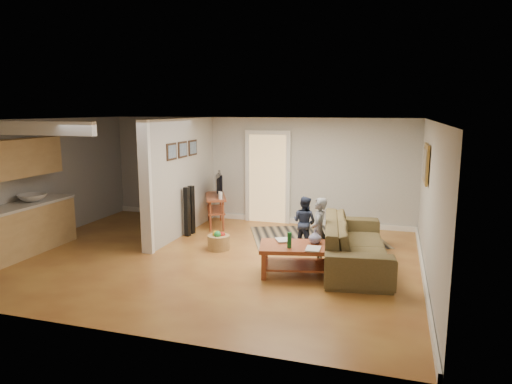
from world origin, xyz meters
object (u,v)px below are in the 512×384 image
(speaker_right, at_px, (192,210))
(toy_basket, at_px, (219,241))
(coffee_table, at_px, (300,251))
(toddler, at_px, (304,247))
(sofa, at_px, (355,264))
(tv_console, at_px, (216,198))
(child, at_px, (318,264))
(speaker_left, at_px, (187,212))

(speaker_right, height_order, toy_basket, speaker_right)
(coffee_table, distance_m, toddler, 1.54)
(speaker_right, relative_size, toddler, 1.03)
(sofa, height_order, coffee_table, coffee_table)
(speaker_right, xyz_separation_m, toy_basket, (0.99, -0.92, -0.37))
(coffee_table, height_order, toy_basket, coffee_table)
(speaker_right, distance_m, toddler, 2.63)
(tv_console, relative_size, child, 1.03)
(speaker_right, bearing_deg, speaker_left, -74.39)
(sofa, bearing_deg, speaker_left, 69.49)
(coffee_table, bearing_deg, child, 70.86)
(coffee_table, relative_size, tv_console, 1.15)
(speaker_right, bearing_deg, toddler, 8.55)
(sofa, distance_m, toy_basket, 2.61)
(coffee_table, height_order, toddler, coffee_table)
(speaker_left, height_order, toddler, speaker_left)
(tv_console, xyz_separation_m, child, (2.71, -1.97, -0.65))
(coffee_table, xyz_separation_m, speaker_left, (-2.77, 1.56, 0.14))
(speaker_left, xyz_separation_m, child, (2.98, -0.97, -0.53))
(tv_console, distance_m, toddler, 2.62)
(sofa, distance_m, tv_console, 3.85)
(child, distance_m, toddler, 0.98)
(tv_console, bearing_deg, sofa, -53.01)
(tv_console, bearing_deg, speaker_left, -129.50)
(sofa, distance_m, coffee_table, 1.19)
(sofa, distance_m, toddler, 1.26)
(coffee_table, relative_size, speaker_right, 1.33)
(sofa, relative_size, toddler, 2.62)
(sofa, xyz_separation_m, toy_basket, (-2.61, 0.10, 0.16))
(tv_console, xyz_separation_m, speaker_left, (-0.26, -1.00, -0.12))
(speaker_left, distance_m, speaker_right, 0.23)
(speaker_left, distance_m, child, 3.18)
(speaker_left, bearing_deg, toddler, 8.15)
(coffee_table, relative_size, toy_basket, 3.27)
(tv_console, distance_m, speaker_left, 1.04)
(toy_basket, relative_size, toddler, 0.42)
(coffee_table, relative_size, speaker_left, 1.32)
(toy_basket, relative_size, child, 0.36)
(speaker_left, xyz_separation_m, toddler, (2.56, -0.09, -0.53))
(toy_basket, height_order, child, child)
(speaker_left, height_order, child, speaker_left)
(sofa, height_order, speaker_right, speaker_right)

